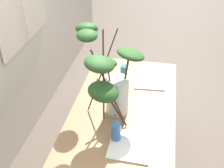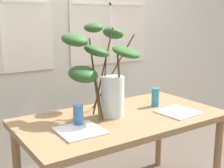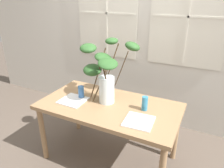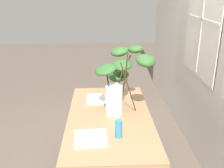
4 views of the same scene
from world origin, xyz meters
name	(u,v)px [view 3 (image 3 of 4)]	position (x,y,z in m)	size (l,w,h in m)	color
ground	(109,157)	(0.00, 0.00, 0.00)	(14.00, 14.00, 0.00)	brown
back_wall_with_windows	(146,16)	(0.00, 1.09, 1.53)	(5.95, 0.14, 3.07)	beige
dining_table	(109,111)	(0.00, 0.00, 0.64)	(1.49, 0.79, 0.72)	#93704C
vase_with_branches	(105,71)	(-0.10, 0.09, 1.06)	(0.67, 0.60, 0.67)	silver
drinking_glass_blue_left	(81,92)	(-0.35, 0.00, 0.80)	(0.07, 0.07, 0.14)	#386BAD
drinking_glass_blue_right	(145,103)	(0.37, 0.06, 0.80)	(0.06, 0.06, 0.15)	teal
plate_square_left	(73,100)	(-0.40, -0.10, 0.73)	(0.27, 0.27, 0.01)	white
plate_square_right	(139,121)	(0.40, -0.17, 0.73)	(0.26, 0.26, 0.01)	white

